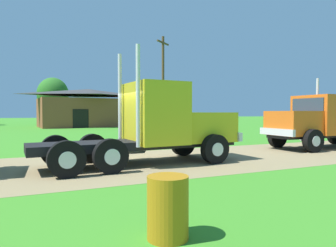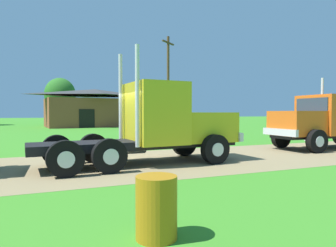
% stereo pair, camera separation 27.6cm
% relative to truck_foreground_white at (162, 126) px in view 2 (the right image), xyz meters
% --- Properties ---
extents(ground_plane, '(200.00, 200.00, 0.00)m').
position_rel_truck_foreground_white_xyz_m(ground_plane, '(-0.30, 0.25, -1.32)').
color(ground_plane, '#3C8924').
extents(dirt_track, '(120.00, 6.18, 0.01)m').
position_rel_truck_foreground_white_xyz_m(dirt_track, '(-0.30, 0.25, -1.32)').
color(dirt_track, '#907C55').
rests_on(dirt_track, ground_plane).
extents(truck_foreground_white, '(7.44, 2.95, 3.95)m').
position_rel_truck_foreground_white_xyz_m(truck_foreground_white, '(0.00, 0.00, 0.00)').
color(truck_foreground_white, black).
rests_on(truck_foreground_white, ground_plane).
extents(steel_barrel, '(0.60, 0.60, 0.91)m').
position_rel_truck_foreground_white_xyz_m(steel_barrel, '(-2.44, -6.13, -0.87)').
color(steel_barrel, '#B27214').
rests_on(steel_barrel, ground_plane).
extents(shed_building, '(12.97, 8.02, 4.82)m').
position_rel_truck_foreground_white_xyz_m(shed_building, '(2.13, 29.49, 1.00)').
color(shed_building, brown).
rests_on(shed_building, ground_plane).
extents(utility_pole_far, '(1.81, 1.48, 9.21)m').
position_rel_truck_foreground_white_xyz_m(utility_pole_far, '(7.31, 17.16, 3.54)').
color(utility_pole_far, '#523824').
rests_on(utility_pole_far, ground_plane).
extents(tree_mid, '(4.53, 4.53, 7.00)m').
position_rel_truck_foreground_white_xyz_m(tree_mid, '(-1.75, 37.96, 3.17)').
color(tree_mid, '#513823').
rests_on(tree_mid, ground_plane).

